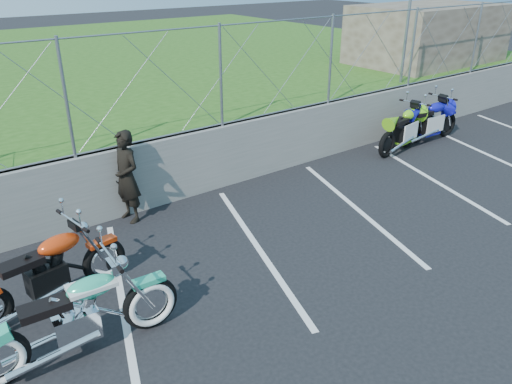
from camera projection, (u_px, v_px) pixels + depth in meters
ground at (297, 274)px, 7.60m from camera, size 90.00×90.00×0.00m
retaining_wall at (181, 167)px, 9.86m from camera, size 30.00×0.22×1.30m
grass_field at (37, 80)px, 17.10m from camera, size 30.00×20.00×1.30m
stone_building at (428, 34)px, 16.42m from camera, size 5.00×3.00×1.80m
chain_link_fence at (175, 83)px, 9.17m from camera, size 28.00×0.03×2.00m
sign_pole at (407, 26)px, 13.20m from camera, size 0.08×0.08×3.00m
parking_lines at (310, 226)px, 8.98m from camera, size 18.29×4.31×0.01m
cruiser_turquoise at (80, 319)px, 5.86m from camera, size 2.54×0.80×1.26m
naked_orange at (50, 274)px, 6.73m from camera, size 2.33×0.79×1.16m
sportbike_green at (404, 130)px, 12.49m from camera, size 2.21×0.79×1.15m
sportbike_blue at (430, 123)px, 13.05m from camera, size 2.25×0.80×1.16m
person_standing at (127, 177)px, 8.87m from camera, size 0.51×0.68×1.70m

